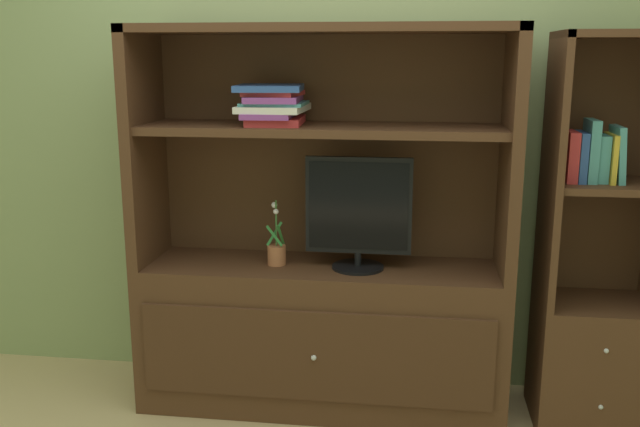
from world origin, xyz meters
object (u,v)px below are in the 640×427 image
(magazine_stack, at_px, (273,105))
(upright_book_row, at_px, (592,155))
(bookshelf_tall, at_px, (596,302))
(tv_monitor, at_px, (358,213))
(potted_plant, at_px, (277,252))
(media_console, at_px, (322,294))

(magazine_stack, distance_m, upright_book_row, 1.35)
(magazine_stack, xyz_separation_m, bookshelf_tall, (1.41, 0.01, -0.84))
(tv_monitor, xyz_separation_m, magazine_stack, (-0.38, 0.02, 0.46))
(tv_monitor, relative_size, magazine_stack, 1.39)
(potted_plant, xyz_separation_m, magazine_stack, (-0.01, 0.02, 0.66))
(potted_plant, relative_size, bookshelf_tall, 0.17)
(media_console, xyz_separation_m, magazine_stack, (-0.21, -0.01, 0.85))
(bookshelf_tall, xyz_separation_m, upright_book_row, (-0.07, -0.01, 0.64))
(bookshelf_tall, relative_size, upright_book_row, 6.57)
(tv_monitor, bearing_deg, magazine_stack, 176.32)
(media_console, distance_m, potted_plant, 0.28)
(media_console, relative_size, upright_book_row, 6.69)
(tv_monitor, distance_m, bookshelf_tall, 1.10)
(upright_book_row, bearing_deg, bookshelf_tall, 8.31)
(media_console, xyz_separation_m, tv_monitor, (0.17, -0.03, 0.39))
(potted_plant, bearing_deg, magazine_stack, 120.75)
(media_console, height_order, bookshelf_tall, media_console)
(tv_monitor, xyz_separation_m, bookshelf_tall, (1.03, 0.03, -0.38))
(tv_monitor, relative_size, upright_book_row, 1.93)
(upright_book_row, bearing_deg, potted_plant, -179.30)
(potted_plant, bearing_deg, upright_book_row, 0.70)
(media_console, bearing_deg, upright_book_row, -0.36)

